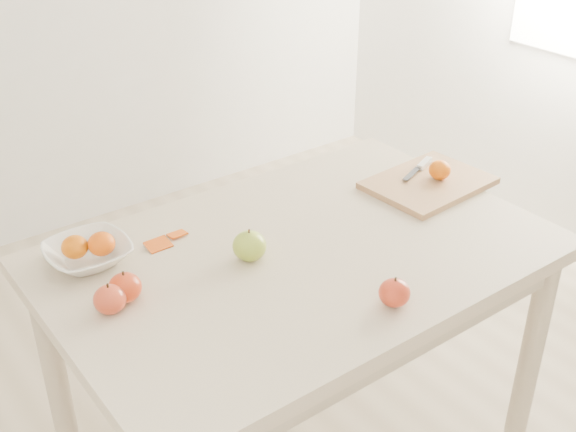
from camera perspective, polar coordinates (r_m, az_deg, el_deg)
table at (r=1.80m, az=0.95°, el=-5.31°), size 1.20×0.80×0.75m
cutting_board at (r=2.08m, az=11.03°, el=2.58°), size 0.35×0.27×0.02m
board_tangerine at (r=2.07m, az=11.90°, el=3.59°), size 0.06×0.06×0.05m
fruit_bowl at (r=1.75m, az=-15.52°, el=-2.90°), size 0.19×0.19×0.05m
bowl_tangerine_near at (r=1.74m, az=-16.50°, el=-2.36°), size 0.06×0.06×0.05m
bowl_tangerine_far at (r=1.73m, az=-14.52°, el=-2.14°), size 0.06×0.06×0.06m
orange_peel_a at (r=1.78m, az=-10.20°, el=-2.35°), size 0.06×0.05×0.01m
orange_peel_b at (r=1.82m, az=-8.74°, el=-1.49°), size 0.05×0.04×0.01m
paring_knife at (r=2.14m, az=10.57°, el=3.98°), size 0.17×0.07×0.01m
apple_green at (r=1.69m, az=-3.06°, el=-2.37°), size 0.08×0.08×0.07m
apple_red_b at (r=1.57m, az=-13.91°, el=-6.41°), size 0.07×0.07×0.06m
apple_red_c at (r=1.56m, az=8.41°, el=-6.02°), size 0.07×0.07×0.06m
apple_red_a at (r=1.60m, az=-12.76°, el=-5.53°), size 0.07×0.07×0.07m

